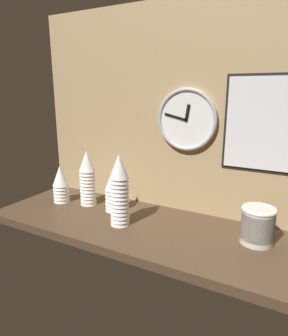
{
  "coord_description": "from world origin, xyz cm",
  "views": [
    {
      "loc": [
        61.9,
        -116.98,
        62.7
      ],
      "look_at": [
        -4.35,
        4.0,
        26.65
      ],
      "focal_mm": 32.0,
      "sensor_mm": 36.0,
      "label": 1
    }
  ],
  "objects_px": {
    "cup_stack_far_left": "(61,184)",
    "bowl_stack_far_right": "(258,224)",
    "cup_stack_left": "(87,178)",
    "menu_board": "(275,125)",
    "cup_stack_center_left": "(113,190)",
    "cup_stack_center": "(119,190)",
    "wall_clock": "(187,120)"
  },
  "relations": [
    {
      "from": "cup_stack_center",
      "to": "wall_clock",
      "type": "bearing_deg",
      "value": 54.72
    },
    {
      "from": "cup_stack_far_left",
      "to": "cup_stack_center",
      "type": "height_order",
      "value": "cup_stack_center"
    },
    {
      "from": "bowl_stack_far_right",
      "to": "cup_stack_left",
      "type": "bearing_deg",
      "value": 179.31
    },
    {
      "from": "menu_board",
      "to": "wall_clock",
      "type": "bearing_deg",
      "value": -178.74
    },
    {
      "from": "cup_stack_center",
      "to": "wall_clock",
      "type": "xyz_separation_m",
      "value": [
        0.21,
        0.3,
        0.31
      ]
    },
    {
      "from": "cup_stack_center",
      "to": "cup_stack_center_left",
      "type": "height_order",
      "value": "cup_stack_center"
    },
    {
      "from": "bowl_stack_far_right",
      "to": "cup_stack_center_left",
      "type": "bearing_deg",
      "value": 179.9
    },
    {
      "from": "wall_clock",
      "to": "cup_stack_center_left",
      "type": "bearing_deg",
      "value": -153.17
    },
    {
      "from": "menu_board",
      "to": "cup_stack_center",
      "type": "bearing_deg",
      "value": -153.58
    },
    {
      "from": "cup_stack_far_left",
      "to": "cup_stack_center_left",
      "type": "height_order",
      "value": "cup_stack_center_left"
    },
    {
      "from": "cup_stack_center",
      "to": "bowl_stack_far_right",
      "type": "height_order",
      "value": "cup_stack_center"
    },
    {
      "from": "cup_stack_left",
      "to": "menu_board",
      "type": "relative_size",
      "value": 0.7
    },
    {
      "from": "cup_stack_far_left",
      "to": "cup_stack_left",
      "type": "bearing_deg",
      "value": 14.53
    },
    {
      "from": "cup_stack_far_left",
      "to": "cup_stack_left",
      "type": "xyz_separation_m",
      "value": [
        0.16,
        0.04,
        0.05
      ]
    },
    {
      "from": "cup_stack_center",
      "to": "cup_stack_far_left",
      "type": "bearing_deg",
      "value": 168.47
    },
    {
      "from": "bowl_stack_far_right",
      "to": "menu_board",
      "type": "height_order",
      "value": "menu_board"
    },
    {
      "from": "bowl_stack_far_right",
      "to": "menu_board",
      "type": "distance_m",
      "value": 0.44
    },
    {
      "from": "cup_stack_far_left",
      "to": "bowl_stack_far_right",
      "type": "xyz_separation_m",
      "value": [
        1.07,
        0.03,
        -0.02
      ]
    },
    {
      "from": "cup_stack_left",
      "to": "menu_board",
      "type": "height_order",
      "value": "menu_board"
    },
    {
      "from": "menu_board",
      "to": "bowl_stack_far_right",
      "type": "bearing_deg",
      "value": -93.04
    },
    {
      "from": "bowl_stack_far_right",
      "to": "cup_stack_center",
      "type": "bearing_deg",
      "value": -168.17
    },
    {
      "from": "cup_stack_far_left",
      "to": "bowl_stack_far_right",
      "type": "bearing_deg",
      "value": 1.69
    },
    {
      "from": "cup_stack_left",
      "to": "wall_clock",
      "type": "height_order",
      "value": "wall_clock"
    },
    {
      "from": "cup_stack_far_left",
      "to": "menu_board",
      "type": "relative_size",
      "value": 0.48
    },
    {
      "from": "cup_stack_far_left",
      "to": "cup_stack_center_left",
      "type": "relative_size",
      "value": 0.92
    },
    {
      "from": "cup_stack_center_left",
      "to": "cup_stack_left",
      "type": "distance_m",
      "value": 0.18
    },
    {
      "from": "wall_clock",
      "to": "menu_board",
      "type": "height_order",
      "value": "menu_board"
    },
    {
      "from": "cup_stack_left",
      "to": "wall_clock",
      "type": "bearing_deg",
      "value": 17.22
    },
    {
      "from": "cup_stack_center_left",
      "to": "cup_stack_left",
      "type": "height_order",
      "value": "cup_stack_left"
    },
    {
      "from": "cup_stack_far_left",
      "to": "bowl_stack_far_right",
      "type": "relative_size",
      "value": 1.34
    },
    {
      "from": "wall_clock",
      "to": "bowl_stack_far_right",
      "type": "bearing_deg",
      "value": -23.23
    },
    {
      "from": "cup_stack_far_left",
      "to": "cup_stack_center_left",
      "type": "bearing_deg",
      "value": 5.47
    }
  ]
}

